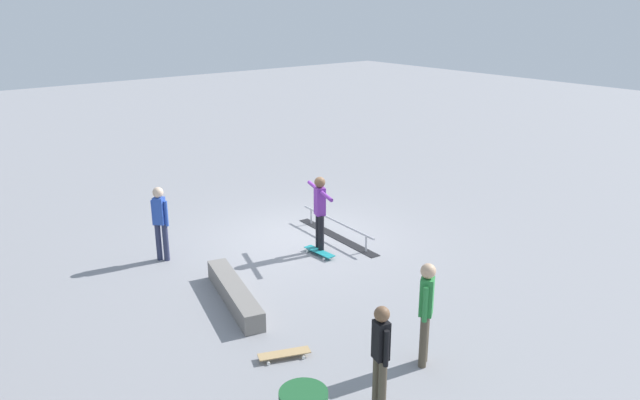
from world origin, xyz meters
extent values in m
plane|color=gray|center=(0.00, 0.00, 0.00)|extent=(60.00, 60.00, 0.00)
cube|color=black|center=(-0.39, -0.72, 0.01)|extent=(2.81, 0.43, 0.01)
cylinder|color=#B7B7BC|center=(-1.44, -0.65, 0.19)|extent=(0.04, 0.04, 0.38)
cylinder|color=#B7B7BC|center=(0.66, -0.79, 0.19)|extent=(0.04, 0.04, 0.38)
cylinder|color=#B7B7BC|center=(-0.39, -0.72, 0.38)|extent=(2.64, 0.23, 0.05)
cube|color=gray|center=(-1.66, 2.77, 0.18)|extent=(2.45, 0.98, 0.35)
cylinder|color=black|center=(-0.89, 0.15, 0.43)|extent=(0.16, 0.16, 0.85)
cylinder|color=black|center=(-0.73, 0.10, 0.43)|extent=(0.16, 0.16, 0.85)
cube|color=purple|center=(-0.81, 0.12, 1.15)|extent=(0.27, 0.26, 0.60)
sphere|color=brown|center=(-0.81, 0.12, 1.57)|extent=(0.23, 0.23, 0.23)
cylinder|color=purple|center=(-1.19, 0.25, 1.38)|extent=(0.56, 0.25, 0.08)
cylinder|color=purple|center=(-0.44, 0.00, 1.38)|extent=(0.56, 0.25, 0.08)
cube|color=teal|center=(-0.94, 0.24, 0.08)|extent=(0.81, 0.23, 0.02)
cylinder|color=white|center=(-0.67, 0.36, 0.03)|extent=(0.06, 0.03, 0.05)
cylinder|color=white|center=(-0.66, 0.13, 0.03)|extent=(0.06, 0.03, 0.05)
cylinder|color=white|center=(-1.22, 0.34, 0.03)|extent=(0.06, 0.03, 0.05)
cylinder|color=white|center=(-1.21, 0.11, 0.03)|extent=(0.06, 0.03, 0.05)
cylinder|color=brown|center=(-5.51, 2.84, 0.38)|extent=(0.13, 0.13, 0.76)
cylinder|color=brown|center=(-5.37, 2.81, 0.38)|extent=(0.13, 0.13, 0.76)
cube|color=black|center=(-5.44, 2.83, 1.03)|extent=(0.24, 0.22, 0.54)
sphere|color=brown|center=(-5.44, 2.83, 1.41)|extent=(0.21, 0.21, 0.21)
cylinder|color=black|center=(-5.57, 2.86, 0.99)|extent=(0.08, 0.08, 0.51)
cylinder|color=black|center=(-5.31, 2.79, 0.99)|extent=(0.08, 0.08, 0.51)
cylinder|color=brown|center=(-5.14, 1.64, 0.41)|extent=(0.17, 0.17, 0.82)
cylinder|color=brown|center=(-5.05, 1.51, 0.41)|extent=(0.17, 0.17, 0.82)
cube|color=#2D8C42|center=(-5.10, 1.58, 1.11)|extent=(0.28, 0.28, 0.58)
sphere|color=tan|center=(-5.10, 1.58, 1.52)|extent=(0.22, 0.22, 0.22)
cylinder|color=#2D8C42|center=(-5.18, 1.70, 1.06)|extent=(0.11, 0.11, 0.55)
cylinder|color=#2D8C42|center=(-5.01, 1.46, 1.06)|extent=(0.11, 0.11, 0.55)
cylinder|color=#2D3351|center=(0.97, 2.99, 0.40)|extent=(0.16, 0.16, 0.80)
cylinder|color=#2D3351|center=(0.85, 2.89, 0.40)|extent=(0.16, 0.16, 0.80)
cube|color=#2D51B7|center=(0.91, 2.94, 1.09)|extent=(0.28, 0.28, 0.57)
sphere|color=beige|center=(0.91, 2.94, 1.48)|extent=(0.22, 0.22, 0.22)
cylinder|color=#2D51B7|center=(1.02, 3.03, 1.04)|extent=(0.10, 0.10, 0.54)
cylinder|color=#2D51B7|center=(0.80, 2.85, 1.04)|extent=(0.10, 0.10, 0.54)
cube|color=tan|center=(-3.68, 3.11, 0.08)|extent=(0.48, 0.82, 0.02)
cylinder|color=white|center=(-3.67, 2.82, 0.03)|extent=(0.05, 0.06, 0.05)
cylinder|color=white|center=(-3.89, 2.90, 0.03)|extent=(0.05, 0.06, 0.05)
cylinder|color=white|center=(-3.47, 3.32, 0.03)|extent=(0.05, 0.06, 0.05)
cylinder|color=white|center=(-3.68, 3.41, 0.03)|extent=(0.05, 0.06, 0.05)
camera|label=1|loc=(-10.32, 7.74, 5.20)|focal=34.33mm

